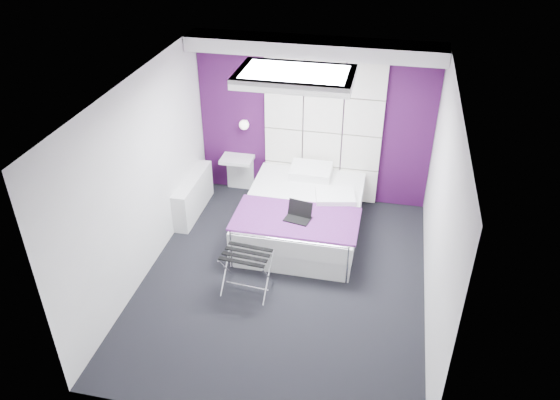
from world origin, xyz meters
name	(u,v)px	position (x,y,z in m)	size (l,w,h in m)	color
floor	(284,280)	(0.00, 0.00, 0.00)	(4.40, 4.40, 0.00)	black
ceiling	(285,90)	(0.00, 0.00, 2.60)	(4.40, 4.40, 0.00)	white
wall_back	(314,121)	(0.00, 2.20, 1.30)	(3.60, 3.60, 0.00)	silver
wall_left	(142,179)	(-1.80, 0.00, 1.30)	(4.40, 4.40, 0.00)	silver
wall_right	(441,212)	(1.80, 0.00, 1.30)	(4.40, 4.40, 0.00)	silver
accent_wall	(314,121)	(0.00, 2.19, 1.30)	(3.58, 0.02, 2.58)	#380D3B
soffit	(314,47)	(0.00, 1.95, 2.50)	(3.58, 0.50, 0.20)	white
headboard	(323,132)	(0.15, 2.14, 1.17)	(1.80, 0.08, 2.30)	silver
skylight	(295,76)	(0.00, 0.60, 2.55)	(1.36, 0.86, 0.12)	white
wall_lamp	(245,124)	(-1.05, 2.06, 1.22)	(0.15, 0.15, 0.15)	white
radiator	(193,195)	(-1.69, 1.30, 0.30)	(0.22, 1.20, 0.60)	white
bed	(302,215)	(0.04, 1.12, 0.30)	(1.69, 2.04, 0.72)	white
nightstand	(237,159)	(-1.18, 2.02, 0.62)	(0.50, 0.39, 0.06)	white
luggage_rack	(247,272)	(-0.41, -0.29, 0.29)	(0.58, 0.43, 0.57)	silver
laptop	(298,214)	(0.07, 0.62, 0.63)	(0.34, 0.24, 0.24)	black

